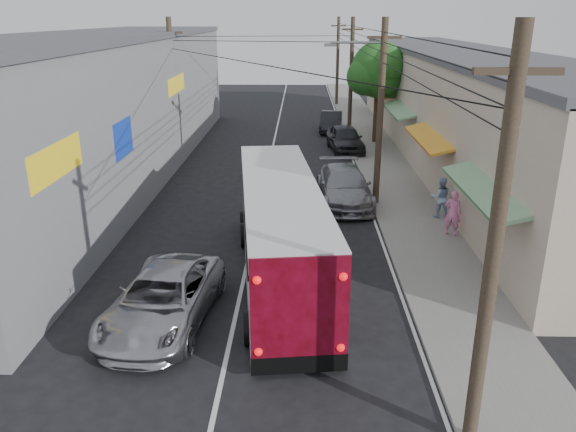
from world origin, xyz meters
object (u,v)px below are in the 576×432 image
pedestrian_near (453,213)px  parked_car_mid (345,139)px  pedestrian_far (440,197)px  jeepney (163,299)px  parked_suv (344,186)px  parked_car_far (331,122)px  coach_bus (280,229)px

pedestrian_near → parked_car_mid: bearing=-56.0°
parked_car_mid → pedestrian_far: (3.00, -12.55, 0.17)m
jeepney → pedestrian_near: bearing=40.8°
parked_suv → parked_car_far: bearing=86.5°
coach_bus → pedestrian_near: 7.38m
pedestrian_near → pedestrian_far: size_ratio=1.03×
pedestrian_far → parked_car_mid: bearing=-73.4°
coach_bus → parked_car_mid: 18.47m
coach_bus → parked_suv: coach_bus is taller
parked_car_mid → pedestrian_near: 14.85m
parked_car_mid → parked_car_far: parked_car_mid is taller
coach_bus → parked_car_far: 24.79m
jeepney → pedestrian_far: pedestrian_far is taller
parked_suv → parked_car_mid: parked_car_mid is taller
jeepney → parked_car_far: jeepney is taller
jeepney → pedestrian_far: 12.85m
coach_bus → parked_car_mid: bearing=72.8°
jeepney → parked_car_far: bearing=83.7°
coach_bus → jeepney: bearing=-142.2°
jeepney → parked_suv: 12.17m
coach_bus → parked_suv: 8.18m
pedestrian_far → coach_bus: bearing=44.2°
parked_car_mid → parked_car_far: (-0.55, 6.48, -0.09)m
parked_car_far → parked_car_mid: bearing=-79.6°
parked_car_far → pedestrian_near: bearing=-74.9°
parked_suv → pedestrian_far: 4.36m
pedestrian_near → coach_bus: bearing=51.6°
parked_car_mid → pedestrian_near: pedestrian_near is taller
jeepney → parked_car_mid: size_ratio=1.13×
parked_car_far → pedestrian_far: size_ratio=2.55×
jeepney → pedestrian_near: size_ratio=3.05×
pedestrian_far → parked_car_far: bearing=-76.3°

